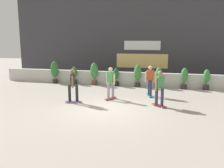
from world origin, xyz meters
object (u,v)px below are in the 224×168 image
Objects in this scene: potted_plant_4 at (138,74)px; potted_plant_5 at (159,76)px; potted_plant_3 at (116,76)px; potted_plant_0 at (55,71)px; skater_foreground at (111,82)px; skater_by_wall_left at (160,87)px; potted_plant_2 at (94,72)px; skater_far_left at (73,84)px; potted_plant_7 at (207,79)px; potted_plant_6 at (184,77)px; potted_plant_1 at (74,75)px; skater_by_wall_right at (150,79)px.

potted_plant_5 is (1.35, 0.00, -0.09)m from potted_plant_4.
potted_plant_5 is (2.80, -0.00, 0.11)m from potted_plant_3.
potted_plant_0 is 6.16m from skater_foreground.
skater_by_wall_left reaches higher than potted_plant_5.
potted_plant_2 is 0.90× the size of skater_far_left.
potted_plant_3 is 5.69m from potted_plant_7.
potted_plant_3 is 0.90× the size of potted_plant_5.
potted_plant_1 is at bearing 180.00° from potted_plant_6.
skater_far_left is 1.97m from skater_foreground.
potted_plant_3 is at bearing 98.01° from skater_foreground.
skater_by_wall_right reaches higher than potted_plant_0.
potted_plant_4 is 1.13× the size of potted_plant_7.
potted_plant_7 is 0.76× the size of skater_far_left.
potted_plant_0 is 0.91× the size of skater_by_wall_right.
potted_plant_4 is 1.09× the size of potted_plant_5.
potted_plant_7 reaches higher than potted_plant_1.
potted_plant_4 is at bearing 180.00° from potted_plant_7.
potted_plant_4 is at bearing 109.74° from skater_by_wall_left.
potted_plant_2 is 1.26× the size of potted_plant_3.
potted_plant_4 is at bearing -0.00° from potted_plant_3.
potted_plant_0 is at bearing -180.00° from potted_plant_5.
potted_plant_7 is 0.76× the size of skater_by_wall_right.
skater_far_left reaches higher than potted_plant_7.
potted_plant_3 is at bearing 134.58° from skater_by_wall_right.
potted_plant_2 is 1.14× the size of potted_plant_5.
potted_plant_4 is at bearing 0.00° from potted_plant_0.
potted_plant_5 reaches higher than potted_plant_1.
potted_plant_3 is at bearing 180.00° from potted_plant_4.
potted_plant_5 is 0.79× the size of skater_foreground.
potted_plant_6 is at bearing 0.00° from potted_plant_2.
potted_plant_7 is 0.76× the size of skater_by_wall_left.
potted_plant_7 is at bearing 59.55° from skater_by_wall_left.
skater_foreground is 2.67m from skater_by_wall_left.
potted_plant_0 reaches higher than potted_plant_1.
skater_foreground is (2.04, -3.65, 0.05)m from potted_plant_2.
potted_plant_6 reaches higher than potted_plant_7.
potted_plant_6 is (1.58, 0.00, 0.00)m from potted_plant_5.
skater_by_wall_right is (2.45, -2.48, 0.30)m from potted_plant_3.
potted_plant_4 is 2.94m from potted_plant_6.
potted_plant_4 is 2.68m from skater_by_wall_right.
potted_plant_4 is at bearing 75.77° from skater_foreground.
potted_plant_1 is 0.95× the size of potted_plant_7.
potted_plant_1 is 5.77m from potted_plant_5.
skater_by_wall_right is (3.57, 2.28, 0.00)m from skater_far_left.
potted_plant_7 is at bearing 0.00° from potted_plant_4.
potted_plant_0 is 8.74m from skater_by_wall_left.
potted_plant_0 reaches higher than potted_plant_5.
potted_plant_4 is at bearing 112.06° from skater_by_wall_right.
potted_plant_6 is 0.79× the size of skater_far_left.
potted_plant_6 is 0.79× the size of skater_by_wall_right.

